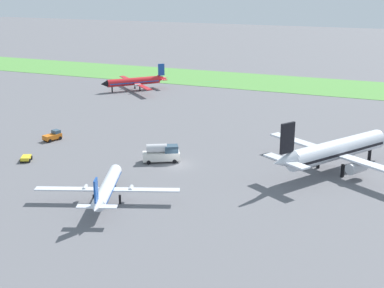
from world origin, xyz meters
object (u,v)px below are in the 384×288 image
Objects in this scene: airplane_midfield_jet at (335,150)px; fuel_truck_near_gate at (162,153)px; pushback_tug_by_runway at (53,136)px; airplane_foreground_turboprop at (107,187)px; baggage_cart_midfield at (26,158)px; airplane_taxiing_turboprop at (135,81)px.

airplane_midfield_jet is 29.72m from fuel_truck_near_gate.
airplane_midfield_jet is 55.01m from pushback_tug_by_runway.
airplane_midfield_jet reaches higher than fuel_truck_near_gate.
baggage_cart_midfield is (-22.98, 10.25, -1.73)m from airplane_foreground_turboprop.
airplane_foreground_turboprop is at bearing -117.63° from fuel_truck_near_gate.
pushback_tug_by_runway is (-3.48, 12.54, 0.34)m from baggage_cart_midfield.
airplane_taxiing_turboprop is at bearing -15.58° from baggage_cart_midfield.
airplane_foreground_turboprop is (35.40, -74.08, -0.34)m from airplane_taxiing_turboprop.
pushback_tug_by_runway is at bearing 143.02° from fuel_truck_near_gate.
airplane_foreground_turboprop is 5.06× the size of pushback_tug_by_runway.
airplane_midfield_jet is 6.45× the size of pushback_tug_by_runway.
airplane_taxiing_turboprop is 0.94× the size of airplane_foreground_turboprop.
airplane_midfield_jet is at bearing -68.38° from airplane_foreground_turboprop.
baggage_cart_midfield is at bearing -147.61° from pushback_tug_by_runway.
baggage_cart_midfield is 0.73× the size of pushback_tug_by_runway.
fuel_truck_near_gate reaches higher than pushback_tug_by_runway.
airplane_taxiing_turboprop is 82.11m from airplane_foreground_turboprop.
airplane_foreground_turboprop is 2.93× the size of fuel_truck_near_gate.
airplane_foreground_turboprop is at bearing -113.86° from pushback_tug_by_runway.
fuel_truck_near_gate reaches higher than baggage_cart_midfield.
fuel_truck_near_gate is 2.35× the size of baggage_cart_midfield.
airplane_midfield_jet is 38.41m from airplane_foreground_turboprop.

